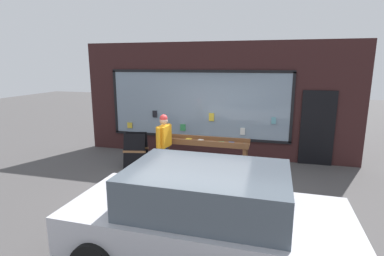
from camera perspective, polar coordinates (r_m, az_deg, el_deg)
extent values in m
plane|color=#474444|center=(7.25, 0.53, -10.65)|extent=(40.00, 40.00, 0.00)
cube|color=#331919|center=(9.09, 4.33, 5.26)|extent=(8.31, 0.20, 3.44)
cube|color=gray|center=(9.09, 1.03, 4.45)|extent=(5.48, 0.03, 2.00)
cube|color=black|center=(9.01, 1.05, 10.77)|extent=(5.56, 0.06, 0.08)
cube|color=black|center=(9.28, 1.00, -1.69)|extent=(5.56, 0.06, 0.08)
cube|color=black|center=(10.09, -14.30, 4.85)|extent=(0.08, 0.06, 2.00)
cube|color=black|center=(8.85, 18.55, 3.61)|extent=(0.08, 0.06, 2.00)
cube|color=yellow|center=(9.95, -11.76, 0.51)|extent=(0.17, 0.03, 0.18)
cube|color=black|center=(9.52, -7.10, 2.66)|extent=(0.14, 0.03, 0.21)
cube|color=#338C4C|center=(9.29, -1.74, 0.10)|extent=(0.16, 0.03, 0.20)
cube|color=yellow|center=(9.01, 3.73, 2.09)|extent=(0.15, 0.03, 0.24)
cube|color=silver|center=(8.95, 9.61, -0.63)|extent=(0.14, 0.03, 0.20)
cube|color=#5999A5|center=(8.85, 15.29, 1.37)|extent=(0.13, 0.03, 0.19)
cube|color=black|center=(9.01, 22.76, -0.06)|extent=(0.90, 0.04, 2.10)
cube|color=brown|center=(8.12, -5.57, -5.34)|extent=(0.09, 0.09, 0.75)
cube|color=brown|center=(7.65, 9.90, -6.58)|extent=(0.09, 0.09, 0.75)
cube|color=brown|center=(8.47, -4.62, -4.57)|extent=(0.09, 0.09, 0.75)
cube|color=brown|center=(8.02, 10.18, -5.69)|extent=(0.09, 0.09, 0.75)
cube|color=brown|center=(7.88, 2.28, -2.82)|extent=(2.37, 0.58, 0.04)
cube|color=brown|center=(7.63, 1.86, -2.85)|extent=(2.37, 0.08, 0.12)
cube|color=brown|center=(8.10, 2.68, -1.97)|extent=(2.37, 0.08, 0.12)
cube|color=black|center=(8.18, -4.52, -2.06)|extent=(0.13, 0.22, 0.02)
cube|color=silver|center=(8.02, -2.79, -2.34)|extent=(0.17, 0.23, 0.02)
cube|color=yellow|center=(8.11, -0.79, -2.16)|extent=(0.19, 0.25, 0.02)
cube|color=silver|center=(7.95, 1.48, -2.42)|extent=(0.18, 0.24, 0.03)
cube|color=#5999A5|center=(7.80, 3.43, -2.75)|extent=(0.14, 0.23, 0.02)
cube|color=#338C4C|center=(7.74, 5.64, -2.88)|extent=(0.20, 0.25, 0.03)
cube|color=#2659B2|center=(7.81, 7.48, -2.84)|extent=(0.15, 0.20, 0.02)
cube|color=#5999A5|center=(7.69, 9.98, -3.16)|extent=(0.19, 0.26, 0.02)
cylinder|color=#2D334C|center=(7.66, -5.53, -6.39)|extent=(0.14, 0.14, 0.76)
cylinder|color=#2D334C|center=(7.78, -5.00, -6.07)|extent=(0.14, 0.14, 0.76)
cube|color=orange|center=(7.54, -5.36, -1.55)|extent=(0.28, 0.45, 0.54)
cylinder|color=orange|center=(7.31, -6.37, -1.92)|extent=(0.09, 0.09, 0.51)
cylinder|color=orange|center=(7.77, -4.41, -1.02)|extent=(0.09, 0.09, 0.51)
sphere|color=tan|center=(7.46, -5.42, 1.37)|extent=(0.21, 0.21, 0.21)
sphere|color=red|center=(7.45, -5.43, 1.84)|extent=(0.20, 0.20, 0.20)
ellipsoid|color=#99724C|center=(7.28, -2.33, -7.91)|extent=(0.31, 0.39, 0.23)
ellipsoid|color=black|center=(7.28, -2.33, -7.83)|extent=(0.29, 0.26, 0.24)
sphere|color=#99724C|center=(7.43, -1.42, -7.11)|extent=(0.20, 0.20, 0.20)
cylinder|color=#99724C|center=(7.11, -3.24, -8.12)|extent=(0.06, 0.10, 0.12)
cylinder|color=#99724C|center=(7.41, -1.50, -9.30)|extent=(0.04, 0.04, 0.20)
cylinder|color=#99724C|center=(7.47, -2.24, -9.13)|extent=(0.04, 0.04, 0.20)
cylinder|color=#99724C|center=(7.25, -2.39, -9.80)|extent=(0.04, 0.04, 0.20)
cylinder|color=#99724C|center=(7.31, -3.14, -9.62)|extent=(0.04, 0.04, 0.20)
cube|color=black|center=(8.22, -10.96, -4.47)|extent=(0.61, 0.34, 0.96)
cube|color=brown|center=(8.22, -10.96, -4.47)|extent=(0.62, 0.17, 0.07)
cube|color=black|center=(8.60, -10.31, -3.71)|extent=(0.61, 0.34, 0.96)
cube|color=brown|center=(8.60, -10.31, -3.71)|extent=(0.62, 0.17, 0.07)
cube|color=silver|center=(4.45, 2.76, -17.98)|extent=(3.92, 1.75, 0.55)
cube|color=#4C5660|center=(4.20, 2.84, -11.42)|extent=(2.20, 1.53, 0.56)
cylinder|color=black|center=(5.27, 19.41, -17.05)|extent=(0.60, 0.19, 0.60)
cylinder|color=black|center=(5.66, -8.44, -14.28)|extent=(0.60, 0.19, 0.60)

